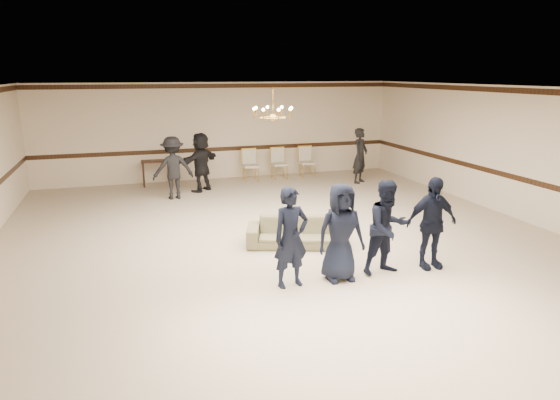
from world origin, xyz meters
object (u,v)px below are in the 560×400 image
Objects in this scene: banquet_chair_right at (307,162)px; boy_a at (291,238)px; settee at (296,232)px; boy_d at (431,223)px; banquet_chair_left at (251,165)px; adult_right at (360,156)px; console_table at (158,173)px; adult_left at (173,168)px; boy_c at (387,228)px; banquet_chair_mid at (279,164)px; boy_b at (341,232)px; adult_mid at (201,162)px; chandelier at (273,103)px.

boy_a is at bearing -110.15° from banquet_chair_right.
boy_a reaches higher than settee.
boy_d is 8.40m from banquet_chair_left.
adult_right is at bearing -21.57° from banquet_chair_left.
settee is 7.04m from console_table.
adult_left reaches higher than banquet_chair_right.
console_table is (-3.38, 8.50, -0.44)m from boy_c.
banquet_chair_right is 1.06× the size of console_table.
boy_d is at bearing -88.14° from banquet_chair_mid.
banquet_chair_right is (-1.32, 1.36, -0.37)m from adult_right.
boy_d reaches higher than banquet_chair_right.
adult_right is at bearing -11.66° from console_table.
boy_b is 0.96× the size of adult_mid.
chandelier is 0.53× the size of adult_right.
adult_left reaches higher than boy_b.
boy_b is at bearing 60.58° from adult_mid.
boy_d is at bearing -8.59° from boy_a.
adult_left is (-2.01, 4.79, 0.59)m from settee.
chandelier is at bearing -109.03° from banquet_chair_mid.
adult_mid is at bearing -161.01° from banquet_chair_mid.
adult_left is 1.14m from adult_mid.
adult_right is (5.10, -0.40, 0.00)m from adult_mid.
banquet_chair_right is (2.00, 0.00, 0.00)m from banquet_chair_left.
boy_c is 1.66× the size of banquet_chair_left.
boy_a is at bearing -106.33° from banquet_chair_mid.
boy_d is 0.96× the size of adult_mid.
boy_a is 6.76m from adult_left.
chandelier is at bearing -66.09° from console_table.
adult_left reaches higher than settee.
banquet_chair_mid is at bearing 94.50° from settee.
boy_b is 1.00× the size of boy_c.
adult_left reaches higher than boy_d.
boy_b is at bearing -66.37° from settee.
boy_d is 7.73m from adult_left.
adult_mid reaches higher than settee.
adult_right reaches higher than banquet_chair_left.
chandelier is 5.84m from banquet_chair_left.
boy_d is at bearing -80.56° from banquet_chair_left.
boy_d reaches higher than console_table.
banquet_chair_left is at bearing -1.61° from console_table.
settee is at bearing -95.25° from banquet_chair_left.
banquet_chair_right is at bearing 61.94° from chandelier.
boy_a is 8.65m from banquet_chair_mid.
adult_left reaches higher than boy_a.
banquet_chair_right is (2.82, 5.28, -2.36)m from chandelier.
banquet_chair_right is at bearing 155.11° from adult_mid.
banquet_chair_mid is (2.42, 8.30, -0.34)m from boy_a.
boy_b is (0.90, 0.00, 0.00)m from boy_a.
banquet_chair_left is 1.00× the size of banquet_chair_right.
boy_a is 0.84× the size of settee.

